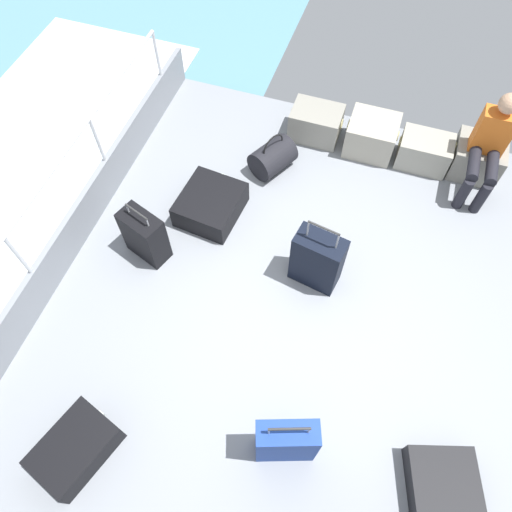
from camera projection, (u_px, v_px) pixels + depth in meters
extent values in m
cube|color=gray|center=(286.00, 299.00, 4.69)|extent=(4.40, 5.20, 0.06)
cube|color=gray|center=(78.00, 225.00, 4.83)|extent=(0.06, 5.20, 0.45)
cylinder|color=silver|center=(29.00, 269.00, 4.25)|extent=(0.04, 0.04, 1.00)
cylinder|color=silver|center=(104.00, 156.00, 4.93)|extent=(0.04, 0.04, 1.00)
cylinder|color=silver|center=(160.00, 71.00, 5.61)|extent=(0.04, 0.04, 1.00)
cylinder|color=silver|center=(50.00, 173.00, 4.16)|extent=(0.04, 4.16, 0.04)
cube|color=gray|center=(316.00, 123.00, 5.61)|extent=(0.57, 0.41, 0.37)
torus|color=tan|center=(292.00, 112.00, 5.59)|extent=(0.02, 0.12, 0.12)
torus|color=tan|center=(342.00, 124.00, 5.49)|extent=(0.02, 0.12, 0.12)
cube|color=#9E9989|center=(371.00, 136.00, 5.48)|extent=(0.54, 0.49, 0.40)
torus|color=tan|center=(349.00, 125.00, 5.46)|extent=(0.02, 0.12, 0.12)
torus|color=tan|center=(398.00, 136.00, 5.37)|extent=(0.02, 0.12, 0.12)
cube|color=gray|center=(424.00, 152.00, 5.39)|extent=(0.56, 0.39, 0.36)
torus|color=tan|center=(400.00, 141.00, 5.37)|extent=(0.02, 0.12, 0.12)
torus|color=tan|center=(453.00, 153.00, 5.28)|extent=(0.02, 0.12, 0.12)
cube|color=gray|center=(477.00, 158.00, 5.31)|extent=(0.51, 0.47, 0.40)
torus|color=tan|center=(455.00, 147.00, 5.29)|extent=(0.02, 0.12, 0.12)
torus|color=tan|center=(505.00, 159.00, 5.20)|extent=(0.02, 0.12, 0.12)
cube|color=orange|center=(493.00, 132.00, 4.91)|extent=(0.34, 0.20, 0.48)
sphere|color=tan|center=(509.00, 104.00, 4.60)|extent=(0.20, 0.20, 0.20)
cylinder|color=black|center=(492.00, 168.00, 4.92)|extent=(0.12, 0.40, 0.12)
cylinder|color=black|center=(481.00, 198.00, 5.03)|extent=(0.11, 0.11, 0.40)
cylinder|color=black|center=(474.00, 164.00, 4.95)|extent=(0.12, 0.40, 0.12)
cylinder|color=black|center=(463.00, 194.00, 5.06)|extent=(0.11, 0.11, 0.40)
cube|color=black|center=(145.00, 236.00, 4.69)|extent=(0.48, 0.36, 0.57)
cylinder|color=#A5A8AD|center=(128.00, 208.00, 4.44)|extent=(0.02, 0.02, 0.10)
cylinder|color=#A5A8AD|center=(147.00, 222.00, 4.36)|extent=(0.02, 0.02, 0.10)
cylinder|color=#2D2D2D|center=(136.00, 212.00, 4.35)|extent=(0.26, 0.11, 0.02)
cube|color=green|center=(150.00, 218.00, 4.60)|extent=(0.05, 0.02, 0.08)
cube|color=black|center=(211.00, 205.00, 5.07)|extent=(0.65, 0.70, 0.27)
cube|color=silver|center=(224.00, 177.00, 5.15)|extent=(0.05, 0.01, 0.08)
cube|color=black|center=(75.00, 449.00, 3.84)|extent=(0.61, 0.74, 0.26)
cube|color=silver|center=(103.00, 413.00, 3.91)|extent=(0.05, 0.02, 0.08)
cube|color=black|center=(317.00, 260.00, 4.50)|extent=(0.49, 0.32, 0.65)
cylinder|color=#A5A8AD|center=(308.00, 228.00, 4.17)|extent=(0.02, 0.02, 0.20)
cylinder|color=#A5A8AD|center=(337.00, 241.00, 4.10)|extent=(0.02, 0.02, 0.20)
cylinder|color=#2D2D2D|center=(324.00, 228.00, 4.05)|extent=(0.29, 0.07, 0.02)
cube|color=silver|center=(324.00, 246.00, 4.49)|extent=(0.05, 0.01, 0.08)
cube|color=navy|center=(286.00, 441.00, 3.67)|extent=(0.49, 0.33, 0.67)
cylinder|color=#A5A8AD|center=(269.00, 431.00, 3.33)|extent=(0.02, 0.02, 0.12)
cylinder|color=#A5A8AD|center=(309.00, 430.00, 3.34)|extent=(0.02, 0.02, 0.12)
cylinder|color=#2D2D2D|center=(289.00, 429.00, 3.29)|extent=(0.28, 0.12, 0.02)
cube|color=silver|center=(286.00, 424.00, 3.59)|extent=(0.05, 0.02, 0.08)
cube|color=black|center=(446.00, 505.00, 3.66)|extent=(0.73, 0.93, 0.21)
cube|color=silver|center=(438.00, 447.00, 3.85)|extent=(0.05, 0.02, 0.08)
cylinder|color=black|center=(273.00, 158.00, 5.36)|extent=(0.52, 0.57, 0.34)
torus|color=black|center=(273.00, 146.00, 5.20)|extent=(0.15, 0.26, 0.29)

